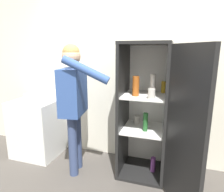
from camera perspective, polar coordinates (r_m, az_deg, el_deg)
The scene contains 5 objects.
wall_back at distance 2.93m, azimuth 5.12°, elevation 5.80°, with size 7.00×0.06×2.55m.
refrigerator at distance 2.54m, azimuth 11.37°, elevation -4.91°, with size 0.96×1.12×1.74m.
person at distance 2.59m, azimuth -10.88°, elevation 0.37°, with size 0.73×0.60×1.71m.
counter at distance 3.41m, azimuth -20.37°, elevation -8.36°, with size 0.68×0.64×0.89m.
bowl at distance 3.42m, azimuth -22.66°, elevation -0.10°, with size 0.16×0.16×0.07m.
Camera 1 is at (0.64, -1.86, 1.64)m, focal length 32.00 mm.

